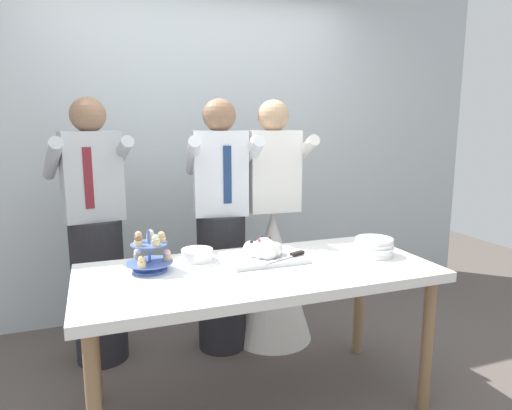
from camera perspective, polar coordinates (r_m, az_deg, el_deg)
The scene contains 10 objects.
ground_plane at distance 2.65m, azimuth 0.36°, elevation -24.20°, with size 8.00×8.00×0.00m, color #564C47.
rear_wall at distance 3.59m, azimuth -7.92°, elevation 9.37°, with size 5.20×0.10×2.90m, color silver.
dessert_table at distance 2.32m, azimuth 0.38°, elevation -9.79°, with size 1.80×0.80×0.78m.
cupcake_stand at distance 2.29m, azimuth -13.46°, elevation -6.08°, with size 0.23×0.23×0.21m.
main_cake_tray at distance 2.43m, azimuth 1.12°, elevation -6.02°, with size 0.43×0.32×0.13m.
plate_stack at distance 2.59m, azimuth 14.84°, elevation -5.18°, with size 0.21×0.21×0.10m.
round_cake at distance 2.41m, azimuth -7.51°, elevation -6.51°, with size 0.24×0.24×0.07m.
person_groom at distance 2.96m, azimuth -4.43°, elevation -4.49°, with size 0.52×0.55×1.66m.
person_bride at distance 3.13m, azimuth 2.10°, elevation -6.79°, with size 0.56×0.56×1.66m.
person_guest at distance 2.96m, azimuth -19.72°, elevation -5.06°, with size 0.54×0.56×1.66m.
Camera 1 is at (-0.77, -2.05, 1.50)m, focal length 31.32 mm.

